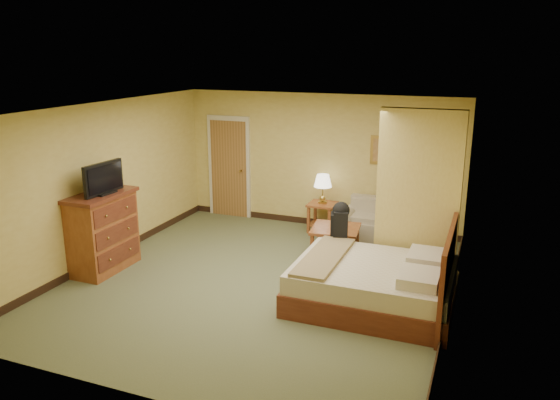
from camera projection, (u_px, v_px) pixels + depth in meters
The scene contains 17 objects.
floor at pixel (259, 282), 8.23m from camera, with size 6.00×6.00×0.00m, color #565D3C.
ceiling at pixel (257, 109), 7.54m from camera, with size 6.00×6.00×0.00m, color white.
back_wall at pixel (320, 161), 10.58m from camera, with size 5.50×0.02×2.60m, color #CEB558.
left_wall at pixel (103, 183), 8.86m from camera, with size 0.02×6.00×2.60m, color #CEB558.
right_wall at pixel (456, 221), 6.92m from camera, with size 0.02×6.00×2.60m, color #CEB558.
partition at pixel (418, 198), 7.96m from camera, with size 1.20×0.15×2.60m, color #CEB558.
door at pixel (229, 167), 11.30m from camera, with size 0.94×0.16×2.10m.
baseboard at pixel (318, 222), 10.90m from camera, with size 5.50×0.02×0.12m, color black.
loveseat at pixel (381, 227), 10.00m from camera, with size 1.50×0.70×0.76m.
side_table at pixel (322, 213), 10.45m from camera, with size 0.51×0.51×0.56m.
table_lamp at pixel (323, 182), 10.28m from camera, with size 0.34×0.34×0.56m.
coffee_table at pixel (335, 236), 9.21m from camera, with size 0.87×0.87×0.50m.
wall_picture at pixel (389, 151), 10.00m from camera, with size 0.68×0.04×0.53m.
dresser at pixel (103, 232), 8.56m from camera, with size 0.62×1.18×1.26m.
tv at pixel (103, 179), 8.29m from camera, with size 0.22×0.80×0.49m.
bed at pixel (377, 284), 7.42m from camera, with size 2.15×1.83×1.18m.
backpack at pixel (341, 219), 8.38m from camera, with size 0.30×0.37×0.57m.
Camera 1 is at (3.08, -6.95, 3.40)m, focal length 35.00 mm.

